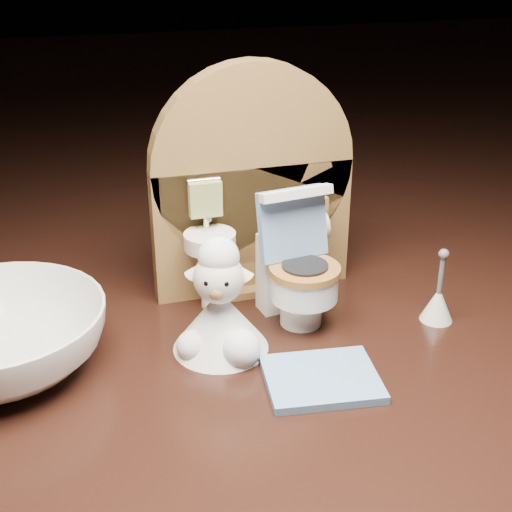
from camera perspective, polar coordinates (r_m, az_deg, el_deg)
The scene contains 5 objects.
backdrop_panel at distance 0.45m, azimuth -0.38°, elevation 4.89°, with size 0.13×0.05×0.15m.
toy_toilet at distance 0.43m, azimuth 3.24°, elevation -1.32°, with size 0.05×0.06×0.08m.
bath_mat at distance 0.39m, azimuth 5.27°, elevation -9.76°, with size 0.06×0.05×0.00m, color #6992C6.
toilet_brush at distance 0.45m, azimuth 14.34°, elevation -3.56°, with size 0.02×0.02×0.05m.
plush_lamb at distance 0.40m, azimuth -2.88°, elevation -4.49°, with size 0.06×0.06×0.07m.
Camera 1 is at (-0.12, -0.34, 0.23)m, focal length 50.00 mm.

